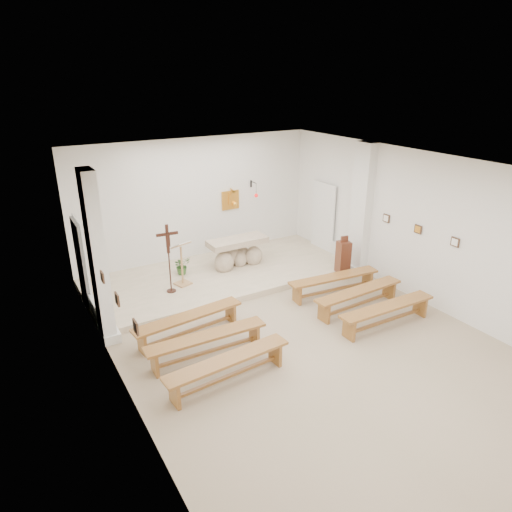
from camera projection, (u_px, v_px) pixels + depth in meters
ground at (298, 338)px, 9.40m from camera, size 7.00×10.00×0.00m
wall_left at (119, 303)px, 7.10m from camera, size 0.02×10.00×3.50m
wall_right at (426, 230)px, 10.39m from camera, size 0.02×10.00×3.50m
wall_back at (197, 201)px, 12.74m from camera, size 7.00×0.02×3.50m
ceiling at (305, 169)px, 8.10m from camera, size 7.00×10.00×0.02m
sanctuary_platform at (222, 275)px, 12.17m from camera, size 6.98×3.00×0.15m
pilaster_left at (98, 259)px, 8.76m from camera, size 0.26×0.55×3.50m
pilaster_right at (361, 210)px, 11.93m from camera, size 0.26×0.55×3.50m
gold_wall_relief at (230, 200)px, 13.24m from camera, size 0.55×0.04×0.55m
sanctuary_lamp at (256, 194)px, 13.31m from camera, size 0.11×0.36×0.44m
station_frame_left_front at (136, 327)px, 6.48m from camera, size 0.03×0.20×0.20m
station_frame_left_mid at (117, 299)px, 7.28m from camera, size 0.03×0.20×0.20m
station_frame_left_rear at (102, 277)px, 8.08m from camera, size 0.03×0.20×0.20m
station_frame_right_front at (455, 242)px, 9.75m from camera, size 0.03×0.20×0.20m
station_frame_right_mid at (418, 229)px, 10.55m from camera, size 0.03×0.20×0.20m
station_frame_right_rear at (386, 218)px, 11.35m from camera, size 0.03×0.20×0.20m
radiator_left at (96, 313)px, 9.84m from camera, size 0.10×0.85×0.52m
radiator_right at (341, 254)px, 13.07m from camera, size 0.10×0.85×0.52m
altar at (237, 254)px, 12.47m from camera, size 1.64×0.76×0.85m
lectern at (182, 263)px, 11.23m from camera, size 0.49×0.44×1.16m
crucifix_stand at (169, 254)px, 10.71m from camera, size 0.52×0.22×1.70m
potted_plant at (182, 265)px, 11.96m from camera, size 0.49×0.44×0.48m
donation_pedestal at (343, 259)px, 12.04m from camera, size 0.36×0.36×1.16m
bench_left_front at (189, 321)px, 9.32m from camera, size 2.40×0.63×0.50m
bench_right_front at (334, 281)px, 11.11m from camera, size 2.40×0.61×0.50m
bench_left_second at (207, 341)px, 8.62m from camera, size 2.39×0.44×0.50m
bench_right_second at (359, 295)px, 10.41m from camera, size 2.39×0.48×0.50m
bench_left_third at (228, 364)px, 7.91m from camera, size 2.40×0.55×0.50m
bench_right_third at (387, 311)px, 9.71m from camera, size 2.38×0.42×0.50m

